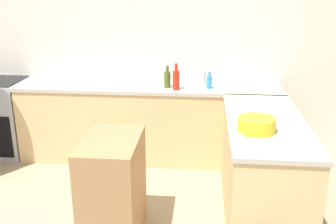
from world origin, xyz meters
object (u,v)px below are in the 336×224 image
object	(u,v)px
range_oven	(3,117)
island_table	(113,189)
dish_soap_bottle	(209,82)
olive_oil_bottle	(167,79)
vinegar_bottle_clear	(202,76)
hot_sauce_bottle	(176,79)
mixing_bowl	(257,125)

from	to	relation	value
range_oven	island_table	distance (m)	2.41
dish_soap_bottle	range_oven	bearing A→B (deg)	177.92
olive_oil_bottle	range_oven	bearing A→B (deg)	177.54
range_oven	island_table	size ratio (longest dim) A/B	1.05
range_oven	olive_oil_bottle	size ratio (longest dim) A/B	3.72
vinegar_bottle_clear	hot_sauce_bottle	distance (m)	0.45
range_oven	dish_soap_bottle	bearing A→B (deg)	-2.08
olive_oil_bottle	vinegar_bottle_clear	bearing A→B (deg)	31.90
olive_oil_bottle	dish_soap_bottle	distance (m)	0.48
range_oven	olive_oil_bottle	bearing A→B (deg)	-2.46
range_oven	dish_soap_bottle	world-z (taller)	dish_soap_bottle
vinegar_bottle_clear	hot_sauce_bottle	bearing A→B (deg)	-130.80
island_table	vinegar_bottle_clear	world-z (taller)	vinegar_bottle_clear
vinegar_bottle_clear	mixing_bowl	bearing A→B (deg)	-73.73
vinegar_bottle_clear	olive_oil_bottle	bearing A→B (deg)	-148.10
olive_oil_bottle	hot_sauce_bottle	bearing A→B (deg)	-39.67
range_oven	island_table	xyz separation A→B (m)	(1.79, -1.61, -0.02)
dish_soap_bottle	hot_sauce_bottle	size ratio (longest dim) A/B	0.66
olive_oil_bottle	dish_soap_bottle	size ratio (longest dim) A/B	1.28
vinegar_bottle_clear	dish_soap_bottle	xyz separation A→B (m)	(0.08, -0.25, -0.00)
olive_oil_bottle	hot_sauce_bottle	world-z (taller)	hot_sauce_bottle
vinegar_bottle_clear	hot_sauce_bottle	xyz separation A→B (m)	(-0.29, -0.34, 0.04)
mixing_bowl	olive_oil_bottle	distance (m)	1.58
olive_oil_bottle	dish_soap_bottle	world-z (taller)	olive_oil_bottle
mixing_bowl	vinegar_bottle_clear	world-z (taller)	vinegar_bottle_clear
dish_soap_bottle	vinegar_bottle_clear	bearing A→B (deg)	107.37
olive_oil_bottle	dish_soap_bottle	bearing A→B (deg)	-0.44
mixing_bowl	dish_soap_bottle	xyz separation A→B (m)	(-0.38, 1.32, 0.02)
island_table	mixing_bowl	world-z (taller)	mixing_bowl
range_oven	hot_sauce_bottle	bearing A→B (deg)	-4.66
olive_oil_bottle	mixing_bowl	bearing A→B (deg)	-56.93
mixing_bowl	vinegar_bottle_clear	distance (m)	1.64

